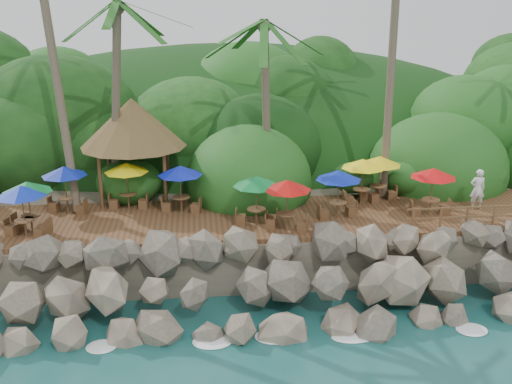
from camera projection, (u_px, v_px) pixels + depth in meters
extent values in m
plane|color=#19514F|center=(274.00, 341.00, 20.27)|extent=(140.00, 140.00, 0.00)
cube|color=gray|center=(239.00, 177.00, 35.08)|extent=(32.00, 25.20, 2.10)
ellipsoid|color=#143811|center=(231.00, 162.00, 42.50)|extent=(44.80, 28.00, 15.40)
cube|color=brown|center=(256.00, 219.00, 25.26)|extent=(26.00, 5.00, 0.20)
ellipsoid|color=white|center=(3.00, 351.00, 19.68)|extent=(1.20, 0.80, 0.06)
ellipsoid|color=white|center=(95.00, 346.00, 19.97)|extent=(1.20, 0.80, 0.06)
ellipsoid|color=white|center=(185.00, 341.00, 20.26)|extent=(1.20, 0.80, 0.06)
ellipsoid|color=white|center=(273.00, 336.00, 20.55)|extent=(1.20, 0.80, 0.06)
ellipsoid|color=white|center=(358.00, 331.00, 20.84)|extent=(1.20, 0.80, 0.06)
ellipsoid|color=white|center=(440.00, 326.00, 21.13)|extent=(1.20, 0.80, 0.06)
cylinder|color=brown|center=(55.00, 68.00, 24.70)|extent=(1.64, 2.66, 11.89)
cylinder|color=brown|center=(116.00, 106.00, 25.92)|extent=(1.28, 1.09, 8.66)
ellipsoid|color=#23601E|center=(108.00, 2.00, 24.57)|extent=(6.00, 6.00, 2.40)
cylinder|color=brown|center=(266.00, 112.00, 26.78)|extent=(0.76, 0.92, 7.88)
ellipsoid|color=#23601E|center=(267.00, 21.00, 25.56)|extent=(6.00, 6.00, 2.40)
cylinder|color=brown|center=(391.00, 66.00, 26.58)|extent=(0.85, 1.81, 11.80)
cylinder|color=brown|center=(100.00, 181.00, 25.98)|extent=(0.16, 0.16, 2.40)
cylinder|color=brown|center=(165.00, 180.00, 26.25)|extent=(0.16, 0.16, 2.40)
cylinder|color=brown|center=(109.00, 164.00, 28.63)|extent=(0.16, 0.16, 2.40)
cylinder|color=brown|center=(168.00, 163.00, 28.90)|extent=(0.16, 0.16, 2.40)
cone|color=brown|center=(133.00, 122.00, 26.72)|extent=(4.80, 4.80, 2.20)
cylinder|color=brown|center=(337.00, 210.00, 25.02)|extent=(0.07, 0.07, 0.68)
cylinder|color=brown|center=(337.00, 202.00, 24.92)|extent=(0.77, 0.77, 0.05)
cylinder|color=brown|center=(338.00, 195.00, 24.82)|extent=(0.05, 0.05, 2.01)
cone|color=#0C22A7|center=(339.00, 175.00, 24.55)|extent=(1.92, 1.92, 0.41)
cube|color=brown|center=(323.00, 214.00, 24.89)|extent=(0.45, 0.45, 0.42)
cube|color=brown|center=(351.00, 211.00, 25.24)|extent=(0.45, 0.45, 0.42)
cylinder|color=brown|center=(68.00, 205.00, 25.60)|extent=(0.07, 0.07, 0.68)
cylinder|color=brown|center=(67.00, 198.00, 25.49)|extent=(0.77, 0.77, 0.05)
cylinder|color=brown|center=(66.00, 191.00, 25.39)|extent=(0.05, 0.05, 2.01)
cone|color=#0C1F9D|center=(64.00, 171.00, 25.12)|extent=(1.92, 1.92, 0.41)
cube|color=brown|center=(54.00, 207.00, 25.75)|extent=(0.48, 0.48, 0.42)
cube|color=brown|center=(82.00, 209.00, 25.52)|extent=(0.48, 0.48, 0.42)
cylinder|color=brown|center=(181.00, 205.00, 25.67)|extent=(0.07, 0.07, 0.68)
cylinder|color=brown|center=(181.00, 197.00, 25.56)|extent=(0.77, 0.77, 0.05)
cylinder|color=brown|center=(181.00, 190.00, 25.46)|extent=(0.05, 0.05, 2.01)
cone|color=#0D1DB3|center=(180.00, 170.00, 25.19)|extent=(1.92, 1.92, 0.41)
cube|color=brown|center=(167.00, 207.00, 25.80)|extent=(0.47, 0.47, 0.42)
cube|color=brown|center=(196.00, 208.00, 25.62)|extent=(0.47, 0.47, 0.42)
cylinder|color=brown|center=(430.00, 207.00, 25.33)|extent=(0.07, 0.07, 0.68)
cylinder|color=brown|center=(431.00, 200.00, 25.22)|extent=(0.77, 0.77, 0.05)
cylinder|color=brown|center=(432.00, 193.00, 25.12)|extent=(0.05, 0.05, 2.01)
cone|color=red|center=(434.00, 173.00, 24.85)|extent=(1.92, 1.92, 0.41)
cube|color=brown|center=(415.00, 211.00, 25.33)|extent=(0.40, 0.40, 0.42)
cube|color=brown|center=(445.00, 210.00, 25.41)|extent=(0.40, 0.40, 0.42)
cylinder|color=brown|center=(32.00, 224.00, 23.50)|extent=(0.07, 0.07, 0.68)
cylinder|color=brown|center=(31.00, 216.00, 23.40)|extent=(0.77, 0.77, 0.05)
cylinder|color=brown|center=(30.00, 208.00, 23.30)|extent=(0.05, 0.05, 2.01)
cone|color=#0C742D|center=(27.00, 187.00, 23.03)|extent=(1.92, 1.92, 0.41)
cube|color=brown|center=(19.00, 225.00, 23.73)|extent=(0.51, 0.51, 0.42)
cube|color=brown|center=(46.00, 229.00, 23.35)|extent=(0.51, 0.51, 0.42)
cylinder|color=brown|center=(256.00, 217.00, 24.22)|extent=(0.07, 0.07, 0.68)
cylinder|color=brown|center=(256.00, 209.00, 24.11)|extent=(0.77, 0.77, 0.05)
cylinder|color=brown|center=(256.00, 202.00, 24.01)|extent=(0.05, 0.05, 2.01)
cone|color=#0C6F2F|center=(256.00, 181.00, 23.74)|extent=(1.92, 1.92, 0.41)
cube|color=brown|center=(241.00, 220.00, 24.29)|extent=(0.44, 0.44, 0.42)
cube|color=brown|center=(272.00, 220.00, 24.23)|extent=(0.44, 0.44, 0.42)
cylinder|color=brown|center=(361.00, 196.00, 26.72)|extent=(0.07, 0.07, 0.68)
cylinder|color=brown|center=(361.00, 189.00, 26.62)|extent=(0.77, 0.77, 0.05)
cylinder|color=brown|center=(362.00, 182.00, 26.52)|extent=(0.05, 0.05, 2.01)
cone|color=yellow|center=(363.00, 164.00, 26.25)|extent=(1.92, 1.92, 0.41)
cube|color=brown|center=(348.00, 201.00, 26.59)|extent=(0.45, 0.45, 0.42)
cube|color=brown|center=(374.00, 198.00, 26.94)|extent=(0.45, 0.45, 0.42)
cylinder|color=brown|center=(129.00, 201.00, 26.11)|extent=(0.07, 0.07, 0.68)
cylinder|color=brown|center=(128.00, 194.00, 26.00)|extent=(0.77, 0.77, 0.05)
cylinder|color=brown|center=(128.00, 187.00, 25.91)|extent=(0.05, 0.05, 2.01)
cone|color=yellow|center=(126.00, 167.00, 25.64)|extent=(1.92, 1.92, 0.41)
cube|color=brown|center=(114.00, 204.00, 26.15)|extent=(0.42, 0.42, 0.42)
cube|color=brown|center=(143.00, 204.00, 26.16)|extent=(0.42, 0.42, 0.42)
cylinder|color=brown|center=(287.00, 222.00, 23.72)|extent=(0.07, 0.07, 0.68)
cylinder|color=brown|center=(287.00, 214.00, 23.61)|extent=(0.77, 0.77, 0.05)
cylinder|color=brown|center=(287.00, 206.00, 23.51)|extent=(0.05, 0.05, 2.01)
cone|color=#BE0E0B|center=(287.00, 185.00, 23.24)|extent=(1.92, 1.92, 0.41)
cube|color=brown|center=(271.00, 223.00, 23.89)|extent=(0.48, 0.48, 0.42)
cube|color=brown|center=(303.00, 226.00, 23.63)|extent=(0.48, 0.48, 0.42)
cylinder|color=brown|center=(378.00, 193.00, 27.20)|extent=(0.07, 0.07, 0.68)
cylinder|color=brown|center=(378.00, 186.00, 27.09)|extent=(0.77, 0.77, 0.05)
cylinder|color=brown|center=(379.00, 179.00, 26.99)|extent=(0.05, 0.05, 2.01)
cone|color=yellow|center=(380.00, 161.00, 26.72)|extent=(1.92, 1.92, 0.41)
cube|color=brown|center=(364.00, 196.00, 27.20)|extent=(0.40, 0.40, 0.42)
cube|color=brown|center=(392.00, 195.00, 27.27)|extent=(0.40, 0.40, 0.42)
cylinder|color=brown|center=(26.00, 228.00, 23.02)|extent=(0.07, 0.07, 0.68)
cylinder|color=brown|center=(25.00, 220.00, 22.91)|extent=(0.77, 0.77, 0.05)
cylinder|color=brown|center=(24.00, 212.00, 22.81)|extent=(0.05, 0.05, 2.01)
cone|color=#0D25A9|center=(21.00, 191.00, 22.54)|extent=(1.92, 1.92, 0.41)
cube|color=brown|center=(12.00, 230.00, 23.20)|extent=(0.49, 0.49, 0.42)
cube|color=brown|center=(41.00, 233.00, 22.92)|extent=(0.49, 0.49, 0.42)
cylinder|color=brown|center=(413.00, 220.00, 23.44)|extent=(0.10, 0.10, 1.00)
cylinder|color=brown|center=(440.00, 219.00, 23.54)|extent=(0.10, 0.10, 1.00)
cylinder|color=brown|center=(467.00, 218.00, 23.65)|extent=(0.10, 0.10, 1.00)
cylinder|color=brown|center=(493.00, 217.00, 23.76)|extent=(0.10, 0.10, 1.00)
cube|color=brown|center=(482.00, 207.00, 23.56)|extent=(6.10, 0.06, 0.06)
cube|color=brown|center=(480.00, 216.00, 23.69)|extent=(6.10, 0.06, 0.06)
imported|color=white|center=(478.00, 189.00, 25.93)|extent=(0.70, 0.50, 1.80)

